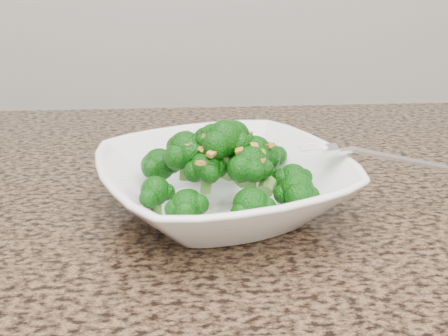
{
  "coord_description": "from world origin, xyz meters",
  "views": [
    {
      "loc": [
        0.05,
        -0.13,
        1.16
      ],
      "look_at": [
        0.09,
        0.4,
        0.95
      ],
      "focal_mm": 45.0,
      "sensor_mm": 36.0,
      "label": 1
    }
  ],
  "objects": [
    {
      "name": "garlic_topping",
      "position": [
        0.09,
        0.4,
        1.03
      ],
      "size": [
        0.13,
        0.13,
        0.01
      ],
      "primitive_type": null,
      "color": "#C3832F",
      "rests_on": "broccoli_pile"
    },
    {
      "name": "granite_counter",
      "position": [
        0.0,
        0.3,
        0.89
      ],
      "size": [
        1.64,
        1.04,
        0.03
      ],
      "primitive_type": "cube",
      "color": "brown",
      "rests_on": "cabinet"
    },
    {
      "name": "broccoli_pile",
      "position": [
        0.09,
        0.4,
        0.99
      ],
      "size": [
        0.22,
        0.22,
        0.06
      ],
      "primitive_type": null,
      "color": "#0B4C08",
      "rests_on": "bowl"
    },
    {
      "name": "bowl",
      "position": [
        0.09,
        0.4,
        0.93
      ],
      "size": [
        0.32,
        0.32,
        0.06
      ],
      "primitive_type": "imported",
      "rotation": [
        0.0,
        0.0,
        0.33
      ],
      "color": "white",
      "rests_on": "granite_counter"
    },
    {
      "name": "fork",
      "position": [
        0.22,
        0.4,
        0.97
      ],
      "size": [
        0.17,
        0.03,
        0.01
      ],
      "primitive_type": null,
      "rotation": [
        0.0,
        0.0,
        -0.04
      ],
      "color": "silver",
      "rests_on": "bowl"
    }
  ]
}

